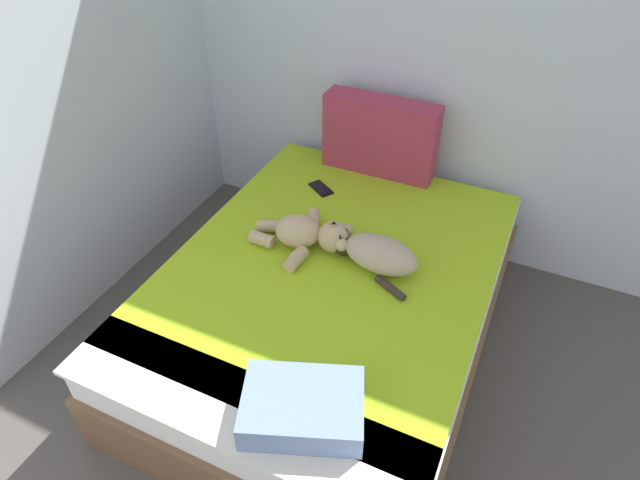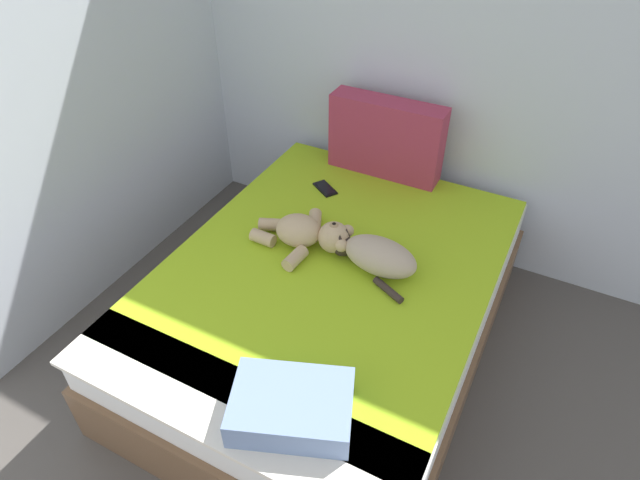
{
  "view_description": "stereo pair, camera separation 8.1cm",
  "coord_description": "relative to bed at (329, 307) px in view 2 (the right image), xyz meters",
  "views": [
    {
      "loc": [
        1.99,
        1.69,
        2.12
      ],
      "look_at": [
        1.2,
        3.39,
        0.59
      ],
      "focal_mm": 30.1,
      "sensor_mm": 36.0,
      "label": 1
    },
    {
      "loc": [
        2.06,
        1.72,
        2.12
      ],
      "look_at": [
        1.2,
        3.39,
        0.59
      ],
      "focal_mm": 30.1,
      "sensor_mm": 36.0,
      "label": 2
    }
  ],
  "objects": [
    {
      "name": "wall_back",
      "position": [
        0.56,
        1.05,
        1.01
      ],
      "size": [
        3.82,
        0.06,
        2.52
      ],
      "primitive_type": "cube",
      "color": "silver",
      "rests_on": "ground_plane"
    },
    {
      "name": "throw_pillow",
      "position": [
        0.23,
        -0.73,
        0.32
      ],
      "size": [
        0.47,
        0.4,
        0.11
      ],
      "primitive_type": "cube",
      "rotation": [
        0.0,
        0.0,
        0.37
      ],
      "color": "#728CB7",
      "rests_on": "bed"
    },
    {
      "name": "cell_phone",
      "position": [
        -0.3,
        0.54,
        0.27
      ],
      "size": [
        0.16,
        0.14,
        0.01
      ],
      "color": "black",
      "rests_on": "bed"
    },
    {
      "name": "bed",
      "position": [
        0.0,
        0.0,
        0.0
      ],
      "size": [
        1.43,
        1.91,
        0.52
      ],
      "color": "brown",
      "rests_on": "ground_plane"
    },
    {
      "name": "teddy_bear",
      "position": [
        -0.16,
        0.09,
        0.33
      ],
      "size": [
        0.49,
        0.42,
        0.16
      ],
      "color": "tan",
      "rests_on": "bed"
    },
    {
      "name": "patterned_cushion",
      "position": [
        -0.09,
        0.85,
        0.47
      ],
      "size": [
        0.62,
        0.15,
        0.42
      ],
      "color": "#A5334C",
      "rests_on": "bed"
    },
    {
      "name": "cat",
      "position": [
        0.18,
        0.09,
        0.33
      ],
      "size": [
        0.42,
        0.28,
        0.15
      ],
      "color": "tan",
      "rests_on": "bed"
    }
  ]
}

